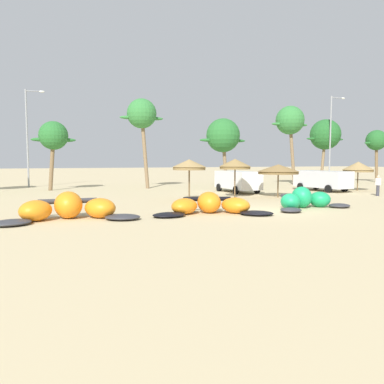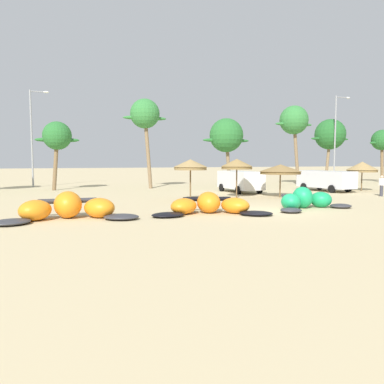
{
  "view_description": "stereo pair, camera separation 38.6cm",
  "coord_description": "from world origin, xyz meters",
  "px_view_note": "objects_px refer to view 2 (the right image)",
  "views": [
    {
      "loc": [
        -11.52,
        -17.67,
        2.76
      ],
      "look_at": [
        -3.91,
        2.0,
        1.0
      ],
      "focal_mm": 35.22,
      "sensor_mm": 36.0,
      "label": 1
    },
    {
      "loc": [
        -11.16,
        -17.81,
        2.76
      ],
      "look_at": [
        -3.91,
        2.0,
        1.0
      ],
      "focal_mm": 35.22,
      "sensor_mm": 36.0,
      "label": 2
    }
  ],
  "objects_px": {
    "kite_left": "(210,205)",
    "parked_car_second": "(239,180)",
    "palm_center_right": "(294,121)",
    "palm_right": "(382,141)",
    "palm_right_of_gap": "(330,135)",
    "lamppost_west_center": "(336,135)",
    "kite_left_of_center": "(306,200)",
    "palm_left_of_gap": "(145,115)",
    "beach_umbrella_middle": "(237,164)",
    "person_near_kites": "(382,186)",
    "palm_left": "(57,137)",
    "kite_far_left": "(68,209)",
    "lamppost_west": "(33,133)",
    "beach_umbrella_outermost": "(362,167)",
    "parked_van": "(325,179)",
    "palm_center_left": "(226,136)",
    "beach_umbrella_near_van": "(190,165)",
    "beach_umbrella_near_palms": "(280,169)"
  },
  "relations": [
    {
      "from": "kite_left",
      "to": "parked_car_second",
      "type": "relative_size",
      "value": 1.21
    },
    {
      "from": "palm_center_right",
      "to": "palm_right",
      "type": "height_order",
      "value": "palm_center_right"
    },
    {
      "from": "palm_right_of_gap",
      "to": "palm_center_right",
      "type": "bearing_deg",
      "value": -155.51
    },
    {
      "from": "lamppost_west_center",
      "to": "kite_left_of_center",
      "type": "bearing_deg",
      "value": -134.12
    },
    {
      "from": "palm_left_of_gap",
      "to": "palm_right_of_gap",
      "type": "distance_m",
      "value": 24.97
    },
    {
      "from": "beach_umbrella_middle",
      "to": "palm_right_of_gap",
      "type": "bearing_deg",
      "value": 35.27
    },
    {
      "from": "person_near_kites",
      "to": "palm_left_of_gap",
      "type": "height_order",
      "value": "palm_left_of_gap"
    },
    {
      "from": "parked_car_second",
      "to": "person_near_kites",
      "type": "height_order",
      "value": "parked_car_second"
    },
    {
      "from": "palm_left",
      "to": "lamppost_west_center",
      "type": "relative_size",
      "value": 0.61
    },
    {
      "from": "kite_far_left",
      "to": "lamppost_west",
      "type": "distance_m",
      "value": 24.6
    },
    {
      "from": "palm_left",
      "to": "palm_right",
      "type": "relative_size",
      "value": 0.96
    },
    {
      "from": "beach_umbrella_outermost",
      "to": "parked_van",
      "type": "distance_m",
      "value": 3.7
    },
    {
      "from": "beach_umbrella_middle",
      "to": "palm_left_of_gap",
      "type": "height_order",
      "value": "palm_left_of_gap"
    },
    {
      "from": "palm_left_of_gap",
      "to": "palm_right",
      "type": "distance_m",
      "value": 30.27
    },
    {
      "from": "kite_left",
      "to": "beach_umbrella_outermost",
      "type": "distance_m",
      "value": 21.03
    },
    {
      "from": "kite_left",
      "to": "lamppost_west",
      "type": "xyz_separation_m",
      "value": [
        -9.53,
        24.56,
        5.14
      ]
    },
    {
      "from": "person_near_kites",
      "to": "palm_left",
      "type": "distance_m",
      "value": 28.24
    },
    {
      "from": "kite_left_of_center",
      "to": "palm_left_of_gap",
      "type": "xyz_separation_m",
      "value": [
        -5.08,
        18.76,
        6.74
      ]
    },
    {
      "from": "kite_left",
      "to": "palm_center_left",
      "type": "xyz_separation_m",
      "value": [
        9.5,
        18.17,
        4.93
      ]
    },
    {
      "from": "kite_left",
      "to": "palm_left_of_gap",
      "type": "xyz_separation_m",
      "value": [
        0.96,
        18.77,
        6.79
      ]
    },
    {
      "from": "parked_car_second",
      "to": "palm_right_of_gap",
      "type": "bearing_deg",
      "value": 29.27
    },
    {
      "from": "beach_umbrella_near_van",
      "to": "palm_center_left",
      "type": "height_order",
      "value": "palm_center_left"
    },
    {
      "from": "beach_umbrella_near_van",
      "to": "lamppost_west",
      "type": "xyz_separation_m",
      "value": [
        -10.63,
        18.56,
        3.08
      ]
    },
    {
      "from": "kite_left_of_center",
      "to": "palm_right",
      "type": "xyz_separation_m",
      "value": [
        25.13,
        18.47,
        4.76
      ]
    },
    {
      "from": "beach_umbrella_near_van",
      "to": "palm_right",
      "type": "relative_size",
      "value": 0.43
    },
    {
      "from": "parked_van",
      "to": "palm_right_of_gap",
      "type": "xyz_separation_m",
      "value": [
        10.25,
        11.63,
        4.98
      ]
    },
    {
      "from": "lamppost_west",
      "to": "kite_left",
      "type": "bearing_deg",
      "value": -68.79
    },
    {
      "from": "beach_umbrella_middle",
      "to": "palm_right",
      "type": "xyz_separation_m",
      "value": [
        26.08,
        11.52,
        2.72
      ]
    },
    {
      "from": "palm_left_of_gap",
      "to": "lamppost_west_center",
      "type": "bearing_deg",
      "value": 1.2
    },
    {
      "from": "beach_umbrella_outermost",
      "to": "palm_right_of_gap",
      "type": "bearing_deg",
      "value": 61.4
    },
    {
      "from": "palm_left",
      "to": "lamppost_west",
      "type": "bearing_deg",
      "value": 114.06
    },
    {
      "from": "beach_umbrella_outermost",
      "to": "lamppost_west_center",
      "type": "bearing_deg",
      "value": 60.44
    },
    {
      "from": "kite_left",
      "to": "lamppost_west_center",
      "type": "relative_size",
      "value": 0.59
    },
    {
      "from": "person_near_kites",
      "to": "palm_center_right",
      "type": "distance_m",
      "value": 15.07
    },
    {
      "from": "palm_center_left",
      "to": "palm_right",
      "type": "height_order",
      "value": "palm_center_left"
    },
    {
      "from": "palm_center_left",
      "to": "palm_center_right",
      "type": "bearing_deg",
      "value": -1.95
    },
    {
      "from": "beach_umbrella_middle",
      "to": "palm_right",
      "type": "distance_m",
      "value": 28.64
    },
    {
      "from": "palm_left",
      "to": "palm_center_right",
      "type": "distance_m",
      "value": 25.03
    },
    {
      "from": "kite_left_of_center",
      "to": "beach_umbrella_near_palms",
      "type": "height_order",
      "value": "beach_umbrella_near_palms"
    },
    {
      "from": "beach_umbrella_outermost",
      "to": "palm_left",
      "type": "distance_m",
      "value": 28.26
    },
    {
      "from": "palm_center_left",
      "to": "lamppost_west",
      "type": "relative_size",
      "value": 0.72
    },
    {
      "from": "palm_right_of_gap",
      "to": "lamppost_west",
      "type": "relative_size",
      "value": 0.81
    },
    {
      "from": "parked_van",
      "to": "palm_right",
      "type": "xyz_separation_m",
      "value": [
        15.67,
        8.53,
        4.14
      ]
    },
    {
      "from": "beach_umbrella_near_van",
      "to": "palm_center_right",
      "type": "xyz_separation_m",
      "value": [
        16.56,
        11.89,
        4.67
      ]
    },
    {
      "from": "parked_van",
      "to": "palm_right",
      "type": "height_order",
      "value": "palm_right"
    },
    {
      "from": "palm_center_right",
      "to": "lamppost_west_center",
      "type": "distance_m",
      "value": 7.3
    },
    {
      "from": "beach_umbrella_near_van",
      "to": "palm_left_of_gap",
      "type": "height_order",
      "value": "palm_left_of_gap"
    },
    {
      "from": "kite_left",
      "to": "beach_umbrella_near_palms",
      "type": "bearing_deg",
      "value": 36.72
    },
    {
      "from": "parked_van",
      "to": "lamppost_west",
      "type": "xyz_separation_m",
      "value": [
        -25.03,
        14.61,
        4.47
      ]
    },
    {
      "from": "kite_far_left",
      "to": "parked_car_second",
      "type": "distance_m",
      "value": 18.15
    }
  ]
}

